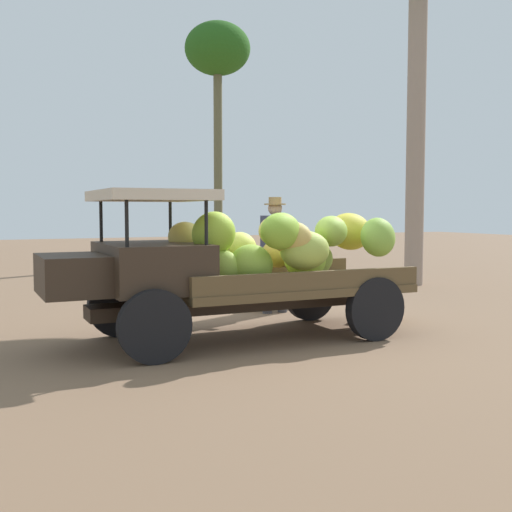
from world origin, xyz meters
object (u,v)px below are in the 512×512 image
wooden_crate (382,306)px  farmer (275,247)px  loose_banana_bunch (260,299)px  truck (230,265)px

wooden_crate → farmer: bearing=-47.7°
farmer → wooden_crate: 1.88m
wooden_crate → loose_banana_bunch: bearing=-52.1°
farmer → loose_banana_bunch: size_ratio=3.48×
truck → farmer: truck is taller
wooden_crate → loose_banana_bunch: wooden_crate is taller
truck → wooden_crate: 2.76m
truck → loose_banana_bunch: (-1.39, -2.00, -0.76)m
truck → wooden_crate: (-2.62, -0.42, -0.75)m
loose_banana_bunch → truck: bearing=55.2°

